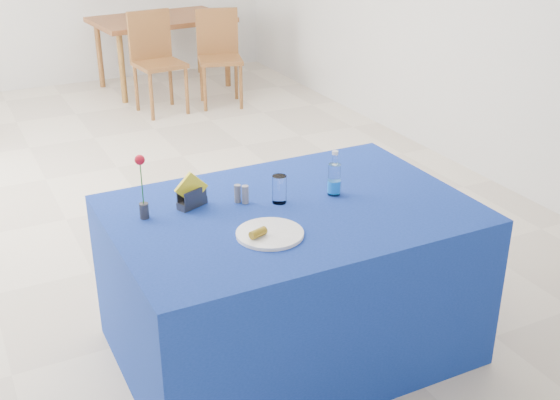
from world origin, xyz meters
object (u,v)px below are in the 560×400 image
at_px(oak_table, 161,25).
at_px(chair_bg_right, 219,50).
at_px(plate, 270,234).
at_px(chair_bg_left, 155,55).
at_px(water_bottle, 334,180).
at_px(blue_table, 291,280).

height_order(oak_table, chair_bg_right, chair_bg_right).
height_order(plate, chair_bg_left, chair_bg_left).
xyz_separation_m(chair_bg_left, chair_bg_right, (0.65, -0.04, -0.02)).
height_order(water_bottle, chair_bg_right, water_bottle).
relative_size(blue_table, water_bottle, 7.44).
bearing_deg(water_bottle, plate, -151.92).
bearing_deg(oak_table, water_bottle, -98.41).
height_order(water_bottle, chair_bg_left, water_bottle).
bearing_deg(chair_bg_right, oak_table, 126.28).
height_order(chair_bg_left, chair_bg_right, chair_bg_left).
relative_size(oak_table, chair_bg_right, 1.59).
xyz_separation_m(blue_table, oak_table, (0.96, 4.85, 0.30)).
height_order(water_bottle, oak_table, water_bottle).
xyz_separation_m(blue_table, chair_bg_right, (1.27, 4.00, 0.16)).
bearing_deg(water_bottle, chair_bg_left, 84.60).
bearing_deg(chair_bg_right, plate, -93.49).
relative_size(plate, oak_table, 0.19).
bearing_deg(oak_table, chair_bg_left, -112.38).
distance_m(blue_table, chair_bg_right, 4.20).
xyz_separation_m(oak_table, chair_bg_right, (0.31, -0.84, -0.14)).
bearing_deg(chair_bg_left, water_bottle, -101.56).
bearing_deg(chair_bg_left, plate, -107.22).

